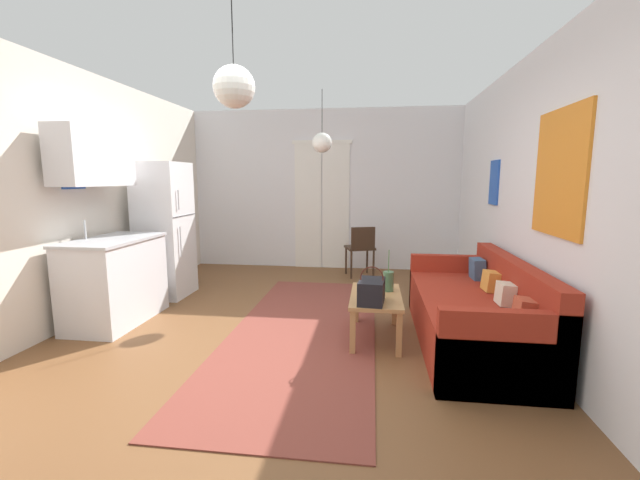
{
  "coord_description": "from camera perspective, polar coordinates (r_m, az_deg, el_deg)",
  "views": [
    {
      "loc": [
        0.84,
        -3.3,
        1.54
      ],
      "look_at": [
        0.27,
        1.08,
        0.87
      ],
      "focal_mm": 22.57,
      "sensor_mm": 36.0,
      "label": 1
    }
  ],
  "objects": [
    {
      "name": "pendant_lamp_far",
      "position": [
        5.52,
        0.29,
        13.63
      ],
      "size": [
        0.26,
        0.26,
        0.82
      ],
      "color": "black"
    },
    {
      "name": "ground_plane",
      "position": [
        3.76,
        -6.46,
        -16.42
      ],
      "size": [
        5.15,
        7.78,
        0.1
      ],
      "primitive_type": "cube",
      "color": "brown"
    },
    {
      "name": "kitchen_counter",
      "position": [
        4.83,
        -27.6,
        -1.54
      ],
      "size": [
        0.63,
        1.11,
        2.06
      ],
      "color": "silver",
      "rests_on": "ground_plane"
    },
    {
      "name": "refrigerator",
      "position": [
        5.65,
        -21.17,
        1.31
      ],
      "size": [
        0.59,
        0.64,
        1.75
      ],
      "color": "white",
      "rests_on": "ground_plane"
    },
    {
      "name": "pendant_lamp_near",
      "position": [
        2.98,
        -12.09,
        20.48
      ],
      "size": [
        0.29,
        0.29,
        0.69
      ],
      "color": "black"
    },
    {
      "name": "coffee_table",
      "position": [
        3.97,
        7.92,
        -8.56
      ],
      "size": [
        0.48,
        0.88,
        0.43
      ],
      "color": "#B27F4C",
      "rests_on": "ground_plane"
    },
    {
      "name": "wall_right",
      "position": [
        3.63,
        31.65,
        4.47
      ],
      "size": [
        0.12,
        7.38,
        2.71
      ],
      "color": "silver",
      "rests_on": "ground_plane"
    },
    {
      "name": "couch",
      "position": [
        4.1,
        21.48,
        -9.87
      ],
      "size": [
        0.91,
        2.14,
        0.81
      ],
      "color": "maroon",
      "rests_on": "ground_plane"
    },
    {
      "name": "accent_chair",
      "position": [
        6.37,
        5.8,
        -0.98
      ],
      "size": [
        0.52,
        0.51,
        0.81
      ],
      "rotation": [
        0.0,
        0.0,
        3.45
      ],
      "color": "#382619",
      "rests_on": "ground_plane"
    },
    {
      "name": "handbag",
      "position": [
        3.66,
        7.32,
        -7.18
      ],
      "size": [
        0.25,
        0.35,
        0.34
      ],
      "color": "black",
      "rests_on": "coffee_table"
    },
    {
      "name": "wall_back",
      "position": [
        7.0,
        0.54,
        7.04
      ],
      "size": [
        4.75,
        0.13,
        2.71
      ],
      "color": "silver",
      "rests_on": "ground_plane"
    },
    {
      "name": "area_rug",
      "position": [
        4.22,
        -2.29,
        -12.68
      ],
      "size": [
        1.44,
        3.79,
        0.01
      ],
      "primitive_type": "cube",
      "color": "brown",
      "rests_on": "ground_plane"
    },
    {
      "name": "bamboo_vase",
      "position": [
        4.07,
        9.65,
        -5.78
      ],
      "size": [
        0.11,
        0.11,
        0.42
      ],
      "color": "#47704C",
      "rests_on": "coffee_table"
    },
    {
      "name": "wall_left",
      "position": [
        4.58,
        -36.42,
        4.64
      ],
      "size": [
        0.12,
        7.38,
        2.71
      ],
      "color": "silver",
      "rests_on": "ground_plane"
    }
  ]
}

